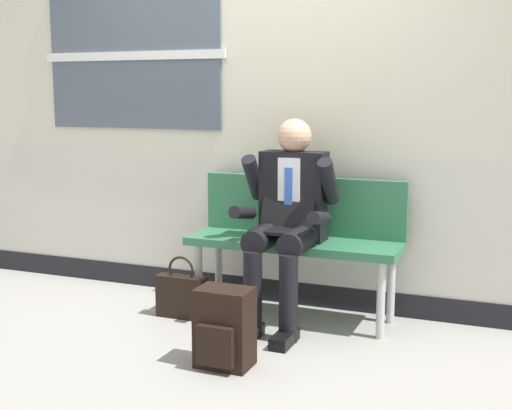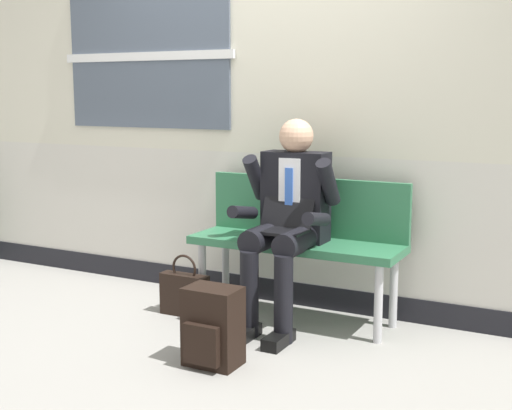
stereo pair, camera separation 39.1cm
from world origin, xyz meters
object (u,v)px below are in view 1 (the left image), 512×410
Objects in this scene: person_seated at (287,216)px; bench_with_person at (297,232)px; backpack at (224,329)px; handbag at (182,295)px.

bench_with_person is at bearing 90.00° from person_seated.
person_seated is 3.01× the size of backpack.
backpack is at bearing -95.95° from person_seated.
bench_with_person is 0.84m from handbag.
bench_with_person is 0.24m from person_seated.
backpack is at bearing -46.68° from handbag.
bench_with_person is at bearing 25.77° from handbag.
person_seated is at bearing 10.56° from handbag.
bench_with_person reaches higher than backpack.
bench_with_person is 3.34× the size of handbag.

